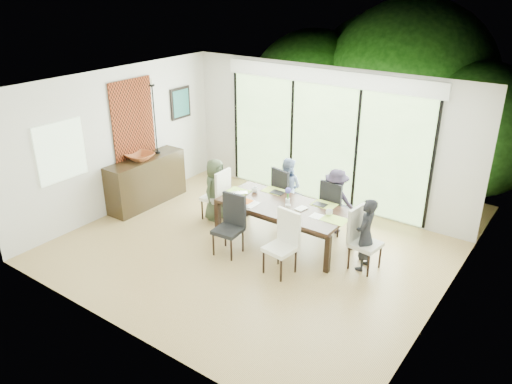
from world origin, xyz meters
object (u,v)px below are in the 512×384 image
Objects in this scene: chair_right_end at (366,240)px; sideboard at (146,181)px; table_top at (283,206)px; vase at (288,202)px; person_far_left at (287,188)px; cup_a at (255,190)px; person_left_end at (215,190)px; person_far_right at (336,201)px; cup_b at (288,207)px; chair_near_right at (280,244)px; chair_left_end at (215,194)px; chair_far_right at (336,205)px; cup_c at (329,213)px; chair_near_left at (228,226)px; person_right_end at (365,235)px; chair_far_left at (288,192)px; bowl at (140,157)px; laptop at (239,194)px.

sideboard is at bearing 100.15° from chair_right_end.
vase reaches higher than table_top.
person_far_left is 10.40× the size of cup_a.
person_left_end and person_far_right have the same top height.
person_far_right is 12.90× the size of cup_b.
person_far_left is at bearing 73.69° from chair_right_end.
sideboard reaches higher than cup_b.
table_top is 1.00m from person_far_right.
chair_near_right is at bearing -9.67° from sideboard.
chair_far_right is at bearing 110.40° from chair_left_end.
chair_far_right is at bearing 108.43° from cup_c.
chair_near_left is 1.00m from chair_near_right.
person_far_right is 10.75× the size of vase.
person_right_end reaches higher than cup_b.
chair_far_right is 0.09m from person_far_right.
person_far_left reaches higher than cup_c.
chair_far_left is at bearing 70.35° from cup_a.
table_top is 2.18× the size of chair_near_right.
chair_right_end is 0.09m from person_right_end.
person_left_end reaches higher than chair_far_right.
sideboard is (-2.57, -1.12, -0.02)m from chair_far_left.
chair_right_end is at bearing 130.58° from person_far_right.
chair_near_right is 3.59m from bowl.
chair_far_right is at bearing -8.93° from laptop.
laptop is 0.29m from cup_a.
chair_left_end is at bearing 10.04° from sideboard.
cup_c is (-0.70, 0.10, 0.23)m from chair_right_end.
cup_a reaches higher than table_top.
laptop is (-1.40, -0.93, 0.11)m from person_far_right.
chair_far_left is at bearing 73.19° from chair_right_end.
chair_near_right is 3.57m from sideboard.
person_left_end is 12.90× the size of cup_b.
sideboard is (-2.52, 0.60, -0.02)m from chair_near_left.
chair_left_end reaches higher than sideboard.
chair_left_end is 0.84m from cup_a.
person_far_left is 12.90× the size of cup_b.
bowl reaches higher than sideboard.
person_far_left is at bearing 122.66° from vase.
chair_far_right is 0.85× the size of person_far_right.
cup_c is (0.25, -0.73, 0.14)m from person_far_right.
laptop is at bearing 157.45° from chair_near_right.
vase is (0.50, -0.78, 0.15)m from person_far_left.
chair_left_end is (-1.50, 0.00, -0.15)m from table_top.
laptop is at bearing 61.30° from person_far_left.
person_left_end is 0.69× the size of sideboard.
person_right_end is at bearing 141.62° from chair_far_right.
sideboard is at bearing 8.83° from person_far_right.
vase is (0.50, -0.80, 0.24)m from chair_far_left.
cup_a is at bearing 96.37° from chair_near_left.
person_left_end is 10.40× the size of cup_c.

